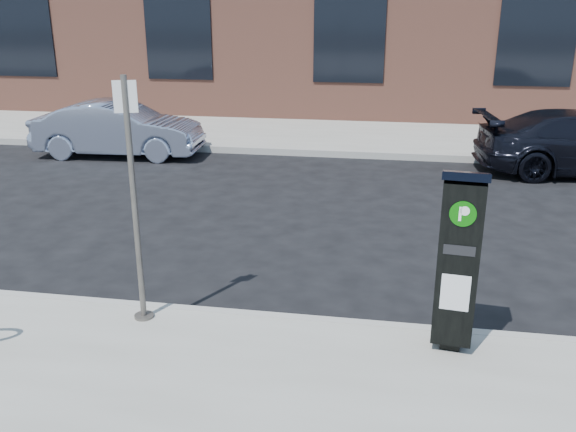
# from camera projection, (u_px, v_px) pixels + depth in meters

# --- Properties ---
(ground) EXTENTS (120.00, 120.00, 0.00)m
(ground) POSITION_uv_depth(u_px,v_px,m) (260.00, 325.00, 6.68)
(ground) COLOR black
(ground) RESTS_ON ground
(sidewalk_far) EXTENTS (60.00, 12.00, 0.15)m
(sidewalk_far) POSITION_uv_depth(u_px,v_px,m) (351.00, 112.00, 19.70)
(sidewalk_far) COLOR gray
(sidewalk_far) RESTS_ON ground
(curb_near) EXTENTS (60.00, 0.12, 0.16)m
(curb_near) POSITION_uv_depth(u_px,v_px,m) (260.00, 320.00, 6.64)
(curb_near) COLOR #9E9B93
(curb_near) RESTS_ON ground
(curb_far) EXTENTS (60.00, 0.12, 0.16)m
(curb_far) POSITION_uv_depth(u_px,v_px,m) (333.00, 154.00, 14.13)
(curb_far) COLOR #9E9B93
(curb_far) RESTS_ON ground
(parking_kiosk) EXTENTS (0.45, 0.41, 1.80)m
(parking_kiosk) POSITION_uv_depth(u_px,v_px,m) (458.00, 259.00, 5.69)
(parking_kiosk) COLOR black
(parking_kiosk) RESTS_ON sidewalk_near
(sign_pole) EXTENTS (0.22, 0.20, 2.56)m
(sign_pole) POSITION_uv_depth(u_px,v_px,m) (135.00, 205.00, 6.13)
(sign_pole) COLOR #54514A
(sign_pole) RESTS_ON sidewalk_near
(car_silver) EXTENTS (3.89, 1.56, 1.26)m
(car_silver) POSITION_uv_depth(u_px,v_px,m) (118.00, 129.00, 14.08)
(car_silver) COLOR #8C98B2
(car_silver) RESTS_ON ground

